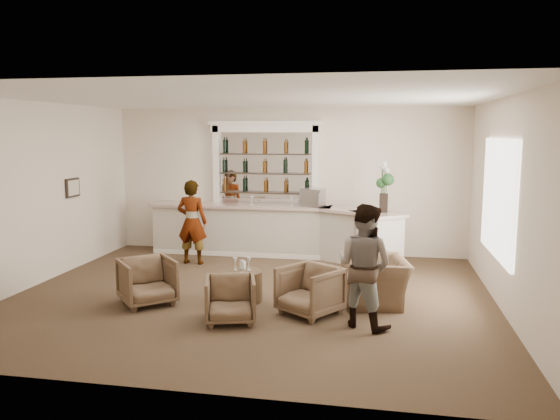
# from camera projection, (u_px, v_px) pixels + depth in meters

# --- Properties ---
(ground) EXTENTS (8.00, 8.00, 0.00)m
(ground) POSITION_uv_depth(u_px,v_px,m) (252.00, 296.00, 9.25)
(ground) COLOR brown
(ground) RESTS_ON ground
(room_shell) EXTENTS (8.04, 7.02, 3.32)m
(room_shell) POSITION_uv_depth(u_px,v_px,m) (269.00, 156.00, 9.58)
(room_shell) COLOR beige
(room_shell) RESTS_ON ground
(bar_counter) EXTENTS (5.72, 1.80, 1.14)m
(bar_counter) POSITION_uv_depth(u_px,v_px,m) (276.00, 231.00, 12.11)
(bar_counter) COLOR beige
(bar_counter) RESTS_ON ground
(back_bar_alcove) EXTENTS (2.64, 0.25, 3.00)m
(back_bar_alcove) POSITION_uv_depth(u_px,v_px,m) (265.00, 164.00, 12.37)
(back_bar_alcove) COLOR white
(back_bar_alcove) RESTS_ON ground
(cocktail_table) EXTENTS (0.67, 0.67, 0.50)m
(cocktail_table) POSITION_uv_depth(u_px,v_px,m) (242.00, 286.00, 8.96)
(cocktail_table) COLOR #49361F
(cocktail_table) RESTS_ON ground
(sommelier) EXTENTS (0.67, 0.46, 1.77)m
(sommelier) POSITION_uv_depth(u_px,v_px,m) (192.00, 222.00, 11.41)
(sommelier) COLOR gray
(sommelier) RESTS_ON ground
(guest) EXTENTS (1.07, 1.00, 1.77)m
(guest) POSITION_uv_depth(u_px,v_px,m) (364.00, 266.00, 7.69)
(guest) COLOR gray
(guest) RESTS_ON ground
(armchair_left) EXTENTS (1.15, 1.15, 0.75)m
(armchair_left) POSITION_uv_depth(u_px,v_px,m) (147.00, 281.00, 8.76)
(armchair_left) COLOR brown
(armchair_left) RESTS_ON ground
(armchair_center) EXTENTS (0.89, 0.90, 0.67)m
(armchair_center) POSITION_uv_depth(u_px,v_px,m) (230.00, 300.00, 7.94)
(armchair_center) COLOR brown
(armchair_center) RESTS_ON ground
(armchair_right) EXTENTS (1.11, 1.12, 0.74)m
(armchair_right) POSITION_uv_depth(u_px,v_px,m) (310.00, 291.00, 8.26)
(armchair_right) COLOR brown
(armchair_right) RESTS_ON ground
(armchair_far) EXTENTS (1.19, 1.30, 0.74)m
(armchair_far) POSITION_uv_depth(u_px,v_px,m) (375.00, 281.00, 8.82)
(armchair_far) COLOR brown
(armchair_far) RESTS_ON ground
(espresso_machine) EXTENTS (0.55, 0.50, 0.40)m
(espresso_machine) POSITION_uv_depth(u_px,v_px,m) (313.00, 198.00, 11.83)
(espresso_machine) COLOR #ACACB0
(espresso_machine) RESTS_ON bar_counter
(flower_vase) EXTENTS (0.27, 0.27, 1.00)m
(flower_vase) POSITION_uv_depth(u_px,v_px,m) (384.00, 184.00, 11.02)
(flower_vase) COLOR black
(flower_vase) RESTS_ON bar_counter
(wine_glass_bar_left) EXTENTS (0.07, 0.07, 0.21)m
(wine_glass_bar_left) POSITION_uv_depth(u_px,v_px,m) (292.00, 201.00, 11.99)
(wine_glass_bar_left) COLOR white
(wine_glass_bar_left) RESTS_ON bar_counter
(wine_glass_bar_right) EXTENTS (0.07, 0.07, 0.21)m
(wine_glass_bar_right) POSITION_uv_depth(u_px,v_px,m) (252.00, 200.00, 12.18)
(wine_glass_bar_right) COLOR white
(wine_glass_bar_right) RESTS_ON bar_counter
(wine_glass_tbl_a) EXTENTS (0.07, 0.07, 0.21)m
(wine_glass_tbl_a) POSITION_uv_depth(u_px,v_px,m) (235.00, 264.00, 8.96)
(wine_glass_tbl_a) COLOR white
(wine_glass_tbl_a) RESTS_ON cocktail_table
(wine_glass_tbl_b) EXTENTS (0.07, 0.07, 0.21)m
(wine_glass_tbl_b) POSITION_uv_depth(u_px,v_px,m) (249.00, 264.00, 8.97)
(wine_glass_tbl_b) COLOR white
(wine_glass_tbl_b) RESTS_ON cocktail_table
(wine_glass_tbl_c) EXTENTS (0.07, 0.07, 0.21)m
(wine_glass_tbl_c) POSITION_uv_depth(u_px,v_px,m) (242.00, 267.00, 8.78)
(wine_glass_tbl_c) COLOR white
(wine_glass_tbl_c) RESTS_ON cocktail_table
(napkin_holder) EXTENTS (0.08, 0.08, 0.12)m
(napkin_holder) POSITION_uv_depth(u_px,v_px,m) (243.00, 265.00, 9.06)
(napkin_holder) COLOR white
(napkin_holder) RESTS_ON cocktail_table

